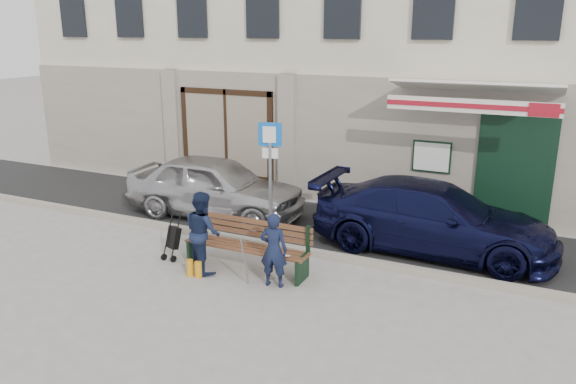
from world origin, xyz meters
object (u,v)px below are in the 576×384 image
Objects in this scene: bench at (244,246)px; woman at (203,232)px; parking_sign at (270,165)px; stroller at (173,239)px; car_navy at (433,218)px; car_silver at (215,186)px; man at (274,250)px.

woman reaches higher than bench.
parking_sign is 2.79× the size of stroller.
woman reaches higher than stroller.
car_navy is 3.79m from bench.
car_navy is 5.11m from stroller.
car_silver is 2.47m from parking_sign.
car_navy reaches higher than stroller.
woman is (-0.51, -1.70, -0.93)m from parking_sign.
car_navy is 3.51m from man.
parking_sign is (-3.07, -1.06, 0.99)m from car_navy.
man is at bearing 12.32° from stroller.
bench is 0.80m from woman.
bench is at bearing -98.18° from parking_sign.
stroller is (-1.36, -1.47, -1.28)m from parking_sign.
man is (0.80, -0.39, 0.20)m from bench.
bench is 1.82× the size of man.
car_silver is at bearing 137.75° from parking_sign.
parking_sign is 1.05× the size of bench.
bench is at bearing -117.47° from woman.
stroller is (-4.43, -2.53, -0.29)m from car_navy.
bench is (2.16, -2.41, -0.27)m from car_silver.
woman is 0.95m from stroller.
woman is (-0.65, -0.36, 0.30)m from bench.
car_silver is 0.89× the size of car_navy.
car_silver is at bearing 91.13° from car_navy.
bench is 1.51m from stroller.
woman is (-3.58, -2.76, 0.06)m from car_navy.
car_silver reaches higher than man.
woman is at bearing -121.02° from parking_sign.
man reaches higher than stroller.
bench is at bearing -35.29° from man.
parking_sign reaches higher than car_navy.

